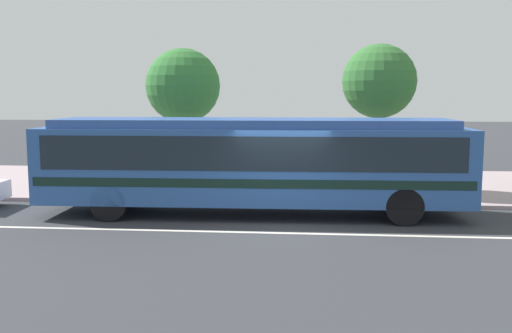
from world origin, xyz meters
name	(u,v)px	position (x,y,z in m)	size (l,w,h in m)	color
ground_plane	(281,226)	(0.00, 0.00, 0.00)	(120.00, 120.00, 0.00)	#34363B
sidewalk_slab	(290,184)	(0.00, 6.68, 0.06)	(60.00, 8.00, 0.12)	#A59196
lane_stripe_center	(280,233)	(0.00, -0.80, 0.00)	(56.00, 0.16, 0.01)	silver
transit_bus	(253,159)	(-0.87, 1.33, 1.60)	(12.05, 2.78, 2.75)	#2B549A
pedestrian_waiting_near_sign	(274,162)	(-0.48, 4.65, 1.13)	(0.35, 0.35, 1.72)	navy
pedestrian_walking_along_curb	(377,169)	(2.84, 3.37, 1.11)	(0.43, 0.43, 1.69)	#29383E
pedestrian_standing_by_tree	(421,166)	(4.37, 4.31, 1.10)	(0.45, 0.45, 1.69)	#293838
bus_stop_sign	(379,154)	(2.88, 3.13, 1.61)	(0.15, 0.44, 2.30)	gray
street_tree_near_stop	(183,87)	(-3.74, 5.32, 3.70)	(2.63, 2.63, 4.93)	brown
street_tree_mid_block	(379,83)	(3.07, 5.32, 3.82)	(2.53, 2.53, 5.03)	brown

